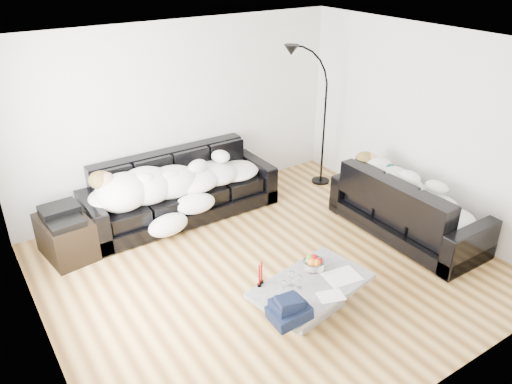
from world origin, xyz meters
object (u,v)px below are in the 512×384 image
sofa_right (409,205)px  stereo (61,214)px  sofa_back (181,188)px  candle_right (261,273)px  wine_glass_a (291,278)px  floor_lamp (324,124)px  coffee_table (311,297)px  av_cabinet (66,237)px  wine_glass_c (299,282)px  shoes (371,221)px  sleeper_right (411,190)px  fruit_bowl (314,262)px  wine_glass_b (284,288)px  candle_left (259,276)px  sleeper_back (181,175)px

sofa_right → stereo: 4.37m
sofa_back → candle_right: size_ratio=10.48×
wine_glass_a → floor_lamp: (2.34, 2.29, 0.54)m
coffee_table → av_cabinet: 3.10m
wine_glass_c → av_cabinet: bearing=124.5°
wine_glass_c → shoes: wine_glass_c is taller
sleeper_right → stereo: (-3.91, 1.95, -0.05)m
shoes → fruit_bowl: bearing=-148.9°
wine_glass_b → stereo: (-1.50, 2.48, 0.14)m
wine_glass_a → wine_glass_c: bearing=-58.5°
av_cabinet → floor_lamp: size_ratio=0.38×
wine_glass_a → candle_right: bearing=137.8°
sleeper_right → wine_glass_a: (-2.25, -0.45, -0.19)m
wine_glass_a → shoes: 2.27m
candle_right → coffee_table: bearing=-34.9°
coffee_table → fruit_bowl: bearing=46.6°
sofa_back → av_cabinet: bearing=-175.5°
candle_left → fruit_bowl: bearing=-5.1°
sleeper_right → shoes: (-0.20, 0.43, -0.59)m
candle_left → av_cabinet: size_ratio=0.33×
wine_glass_b → shoes: (2.21, 0.96, -0.40)m
floor_lamp → shoes: bearing=-79.7°
av_cabinet → wine_glass_a: bearing=-63.1°
fruit_bowl → av_cabinet: 3.07m
candle_left → candle_right: (0.05, 0.03, 0.00)m
sleeper_back → wine_glass_b: (-0.13, -2.55, -0.20)m
sofa_right → candle_left: bearing=96.2°
candle_left → sleeper_back: bearing=83.7°
sofa_back → sleeper_right: (2.28, -2.08, 0.20)m
fruit_bowl → stereo: (-2.04, 2.28, 0.15)m
sofa_right → av_cabinet: (-3.91, 1.95, -0.16)m
fruit_bowl → av_cabinet: (-2.04, 2.28, -0.17)m
candle_right → floor_lamp: size_ratio=0.13×
coffee_table → wine_glass_c: size_ratio=8.06×
sleeper_back → av_cabinet: 1.68m
sofa_back → wine_glass_b: (-0.13, -2.60, 0.01)m
wine_glass_c → candle_right: bearing=134.2°
fruit_bowl → candle_left: bearing=174.9°
wine_glass_b → sleeper_right: bearing=12.4°
candle_left → shoes: 2.47m
shoes → floor_lamp: bearing=85.0°
stereo → floor_lamp: bearing=-4.8°
fruit_bowl → wine_glass_b: wine_glass_b is taller
sofa_back → candle_left: size_ratio=10.61×
sofa_back → wine_glass_b: bearing=-92.9°
sleeper_right → floor_lamp: floor_lamp is taller
shoes → stereo: size_ratio=0.90×
fruit_bowl → av_cabinet: av_cabinet is taller
coffee_table → wine_glass_a: (-0.20, 0.09, 0.27)m
coffee_table → sleeper_right: bearing=14.6°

